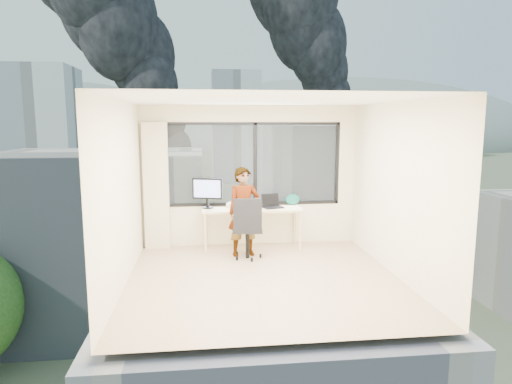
{
  "coord_description": "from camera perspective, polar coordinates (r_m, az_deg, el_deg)",
  "views": [
    {
      "loc": [
        -0.85,
        -6.32,
        2.29
      ],
      "look_at": [
        0.0,
        1.0,
        1.15
      ],
      "focal_mm": 31.5,
      "sensor_mm": 36.0,
      "label": 1
    }
  ],
  "objects": [
    {
      "name": "hill_b",
      "position": [
        341.94,
        10.62,
        5.94
      ],
      "size": [
        300.0,
        220.0,
        96.0
      ],
      "primitive_type": "ellipsoid",
      "color": "slate",
      "rests_on": "exterior_ground"
    },
    {
      "name": "far_tower_c",
      "position": [
        153.37,
        10.89,
        7.43
      ],
      "size": [
        15.0,
        15.0,
        26.0
      ],
      "primitive_type": "cube",
      "color": "silver",
      "rests_on": "exterior_ground"
    },
    {
      "name": "wall_right",
      "position": [
        7.0,
        17.46,
        0.25
      ],
      "size": [
        0.01,
        4.0,
        2.6
      ],
      "primitive_type": "cube",
      "color": "beige",
      "rests_on": "ground"
    },
    {
      "name": "far_tower_a",
      "position": [
        106.95,
        -25.4,
        6.75
      ],
      "size": [
        14.0,
        14.0,
        28.0
      ],
      "primitive_type": "cube",
      "color": "silver",
      "rests_on": "exterior_ground"
    },
    {
      "name": "near_bldg_a",
      "position": [
        38.37,
        -18.75,
        -5.68
      ],
      "size": [
        16.0,
        12.0,
        14.0
      ],
      "primitive_type": "cube",
      "color": "beige",
      "rests_on": "exterior_ground"
    },
    {
      "name": "ceiling",
      "position": [
        6.39,
        1.05,
        11.57
      ],
      "size": [
        4.0,
        4.0,
        0.01
      ],
      "primitive_type": "cube",
      "color": "white",
      "rests_on": "ground"
    },
    {
      "name": "smoke_plume_a",
      "position": [
        160.83,
        -10.44,
        21.87
      ],
      "size": [
        40.0,
        24.0,
        90.0
      ],
      "primitive_type": null,
      "color": "black",
      "rests_on": "exterior_ground"
    },
    {
      "name": "handbag",
      "position": [
        8.51,
        4.66,
        -0.95
      ],
      "size": [
        0.3,
        0.22,
        0.21
      ],
      "primitive_type": "ellipsoid",
      "rotation": [
        0.0,
        0.0,
        0.31
      ],
      "color": "#0E554B",
      "rests_on": "desk"
    },
    {
      "name": "window_wall",
      "position": [
        8.41,
        -0.45,
        3.57
      ],
      "size": [
        3.3,
        0.16,
        1.55
      ],
      "primitive_type": null,
      "color": "black",
      "rests_on": "ground"
    },
    {
      "name": "desk",
      "position": [
        8.25,
        -0.53,
        -4.62
      ],
      "size": [
        1.8,
        0.6,
        0.75
      ],
      "primitive_type": "cube",
      "color": "beige",
      "rests_on": "floor"
    },
    {
      "name": "game_console",
      "position": [
        8.32,
        -2.41,
        -1.59
      ],
      "size": [
        0.42,
        0.39,
        0.08
      ],
      "primitive_type": "cube",
      "rotation": [
        0.0,
        0.0,
        -0.36
      ],
      "color": "white",
      "rests_on": "desk"
    },
    {
      "name": "monitor",
      "position": [
        8.2,
        -6.19,
        -0.12
      ],
      "size": [
        0.57,
        0.27,
        0.55
      ],
      "primitive_type": null,
      "rotation": [
        0.0,
        0.0,
        -0.28
      ],
      "color": "black",
      "rests_on": "desk"
    },
    {
      "name": "cellphone",
      "position": [
        8.05,
        -1.33,
        -2.19
      ],
      "size": [
        0.11,
        0.05,
        0.01
      ],
      "primitive_type": "cube",
      "rotation": [
        0.0,
        0.0,
        0.06
      ],
      "color": "black",
      "rests_on": "desk"
    },
    {
      "name": "tree_b",
      "position": [
        27.46,
        4.41,
        -16.64
      ],
      "size": [
        7.6,
        7.6,
        9.0
      ],
      "primitive_type": null,
      "color": "#28521B",
      "rests_on": "exterior_ground"
    },
    {
      "name": "exterior_ground",
      "position": [
        127.37,
        -6.16,
        1.42
      ],
      "size": [
        400.0,
        400.0,
        0.04
      ],
      "primitive_type": "cube",
      "color": "#515B3D",
      "rests_on": "ground"
    },
    {
      "name": "laptop",
      "position": [
        8.2,
        2.18,
        -1.24
      ],
      "size": [
        0.44,
        0.46,
        0.23
      ],
      "primitive_type": null,
      "rotation": [
        0.0,
        0.0,
        0.31
      ],
      "color": "black",
      "rests_on": "desk"
    },
    {
      "name": "far_tower_d",
      "position": [
        167.22,
        -27.47,
        6.02
      ],
      "size": [
        16.0,
        14.0,
        22.0
      ],
      "primitive_type": "cube",
      "color": "silver",
      "rests_on": "exterior_ground"
    },
    {
      "name": "hill_a",
      "position": [
        347.78,
        -26.74,
        5.2
      ],
      "size": [
        288.0,
        216.0,
        90.0
      ],
      "primitive_type": "ellipsoid",
      "color": "slate",
      "rests_on": "exterior_ground"
    },
    {
      "name": "wall_front",
      "position": [
        4.52,
        4.39,
        -3.92
      ],
      "size": [
        4.0,
        0.01,
        2.6
      ],
      "primitive_type": "cube",
      "color": "beige",
      "rests_on": "ground"
    },
    {
      "name": "tree_c",
      "position": [
        52.87,
        19.24,
        -4.02
      ],
      "size": [
        8.4,
        8.4,
        10.0
      ],
      "primitive_type": null,
      "color": "#28521B",
      "rests_on": "exterior_ground"
    },
    {
      "name": "person",
      "position": [
        7.75,
        -1.54,
        -2.52
      ],
      "size": [
        0.62,
        0.47,
        1.54
      ],
      "primitive_type": "imported",
      "rotation": [
        0.0,
        0.0,
        0.2
      ],
      "color": "#2D2D33",
      "rests_on": "floor"
    },
    {
      "name": "wall_left",
      "position": [
        6.5,
        -16.73,
        -0.35
      ],
      "size": [
        0.01,
        4.0,
        2.6
      ],
      "primitive_type": "cube",
      "color": "beige",
      "rests_on": "ground"
    },
    {
      "name": "far_tower_b",
      "position": [
        126.64,
        -2.61,
        8.23
      ],
      "size": [
        13.0,
        13.0,
        30.0
      ],
      "primitive_type": "cube",
      "color": "silver",
      "rests_on": "exterior_ground"
    },
    {
      "name": "floor",
      "position": [
        6.78,
        0.99,
        -10.96
      ],
      "size": [
        4.0,
        4.0,
        0.01
      ],
      "primitive_type": "cube",
      "color": "tan",
      "rests_on": "ground"
    },
    {
      "name": "chair",
      "position": [
        7.63,
        -1.09,
        -4.45
      ],
      "size": [
        0.6,
        0.6,
        1.09
      ],
      "primitive_type": null,
      "rotation": [
        0.0,
        0.0,
        -0.08
      ],
      "color": "black",
      "rests_on": "floor"
    },
    {
      "name": "smoke_plume_b",
      "position": [
        186.6,
        11.34,
        16.26
      ],
      "size": [
        30.0,
        18.0,
        70.0
      ],
      "primitive_type": null,
      "color": "black",
      "rests_on": "exterior_ground"
    },
    {
      "name": "near_bldg_b",
      "position": [
        46.89,
        9.42,
        -1.49
      ],
      "size": [
        14.0,
        13.0,
        16.0
      ],
      "primitive_type": "cube",
      "color": "silver",
      "rests_on": "exterior_ground"
    },
    {
      "name": "pen_cup",
      "position": [
        8.13,
        -0.05,
        -1.76
      ],
      "size": [
        0.1,
        0.1,
        0.1
      ],
      "primitive_type": "cylinder",
      "rotation": [
        0.0,
        0.0,
        -0.28
      ],
      "color": "black",
      "rests_on": "desk"
    },
    {
      "name": "curtain",
      "position": [
        8.33,
        -12.55,
        0.71
      ],
      "size": [
        0.45,
        0.14,
        2.3
      ],
      "primitive_type": "cube",
      "color": "beige",
      "rests_on": "floor"
    }
  ]
}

